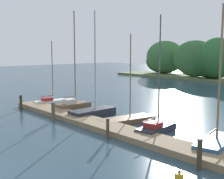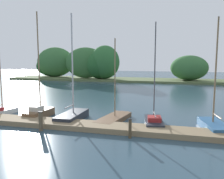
# 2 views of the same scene
# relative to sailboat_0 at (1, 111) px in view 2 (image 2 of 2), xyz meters

# --- Properties ---
(dock_pier) EXTENTS (25.11, 1.80, 0.35)m
(dock_pier) POSITION_rel_sailboat_0_xyz_m (11.41, -1.85, -0.14)
(dock_pier) COLOR #847051
(dock_pier) RESTS_ON ground
(far_shore) EXTENTS (64.54, 8.67, 7.43)m
(far_shore) POSITION_rel_sailboat_0_xyz_m (7.98, 32.24, 2.83)
(far_shore) COLOR #56663D
(far_shore) RESTS_ON ground
(sailboat_0) EXTENTS (1.42, 3.35, 5.87)m
(sailboat_0) POSITION_rel_sailboat_0_xyz_m (0.00, 0.00, 0.00)
(sailboat_0) COLOR white
(sailboat_0) RESTS_ON ground
(sailboat_1) EXTENTS (1.28, 3.07, 8.20)m
(sailboat_1) POSITION_rel_sailboat_0_xyz_m (3.53, 0.10, 0.16)
(sailboat_1) COLOR brown
(sailboat_1) RESTS_ON ground
(sailboat_2) EXTENTS (1.36, 3.90, 7.92)m
(sailboat_2) POSITION_rel_sailboat_0_xyz_m (6.47, -0.06, 0.09)
(sailboat_2) COLOR #232833
(sailboat_2) RESTS_ON ground
(sailboat_3) EXTENTS (2.07, 4.46, 6.12)m
(sailboat_3) POSITION_rel_sailboat_0_xyz_m (9.56, 0.54, -0.08)
(sailboat_3) COLOR brown
(sailboat_3) RESTS_ON ground
(sailboat_4) EXTENTS (1.64, 3.44, 7.09)m
(sailboat_4) POSITION_rel_sailboat_0_xyz_m (12.55, -0.03, 0.04)
(sailboat_4) COLOR #232833
(sailboat_4) RESTS_ON ground
(sailboat_5) EXTENTS (1.93, 3.65, 7.26)m
(sailboat_5) POSITION_rel_sailboat_0_xyz_m (16.42, -0.05, 0.06)
(sailboat_5) COLOR #285684
(sailboat_5) RESTS_ON ground
(mooring_piling_1) EXTENTS (0.30, 0.30, 1.27)m
(mooring_piling_1) POSITION_rel_sailboat_0_xyz_m (5.59, -3.13, 0.33)
(mooring_piling_1) COLOR brown
(mooring_piling_1) RESTS_ON ground
(mooring_piling_2) EXTENTS (0.21, 0.21, 1.16)m
(mooring_piling_2) POSITION_rel_sailboat_0_xyz_m (11.45, -3.08, 0.28)
(mooring_piling_2) COLOR #4C3D28
(mooring_piling_2) RESTS_ON ground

